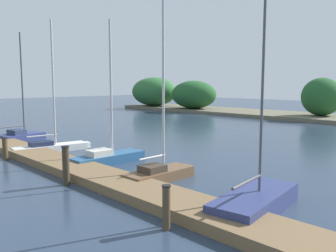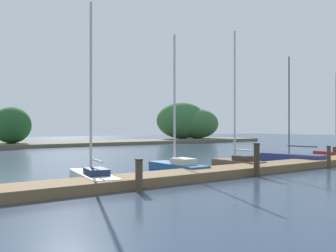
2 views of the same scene
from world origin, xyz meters
name	(u,v)px [view 1 (image 1 of 2)]	position (x,y,z in m)	size (l,w,h in m)	color
dock_pier	(91,174)	(0.00, 11.53, 0.17)	(25.78, 1.80, 0.35)	brown
sailboat_0	(23,135)	(-11.36, 13.33, 0.39)	(1.86, 3.47, 7.13)	navy
sailboat_1	(52,145)	(-6.42, 13.01, 0.37)	(1.56, 4.40, 7.29)	white
sailboat_2	(109,155)	(-1.74, 13.64, 0.37)	(1.10, 3.89, 6.78)	#285684
sailboat_3	(161,170)	(2.19, 13.39, 0.40)	(1.11, 3.25, 7.51)	brown
sailboat_4	(258,200)	(6.70, 13.19, 0.33)	(1.88, 4.09, 6.57)	navy
mooring_piling_1	(5,149)	(-5.88, 10.27, 0.57)	(0.29, 0.29, 1.12)	#4C3D28
mooring_piling_2	(66,165)	(0.25, 10.32, 0.76)	(0.30, 0.30, 1.50)	#3D3323
mooring_piling_3	(166,207)	(5.84, 10.20, 0.61)	(0.24, 0.24, 1.21)	#4C3D28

